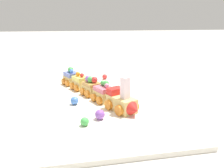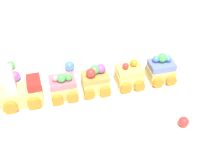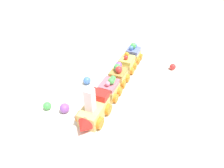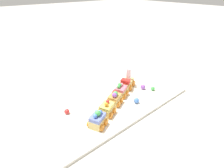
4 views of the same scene
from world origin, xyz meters
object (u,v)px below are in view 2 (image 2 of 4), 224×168
Objects in this scene: gumball_green at (11,65)px; gumball_purple at (15,76)px; cake_car_caramel at (95,81)px; gumball_blue at (70,66)px; cake_car_blueberry at (161,70)px; cake_car_strawberry at (63,87)px; cake_car_lemon at (130,76)px; gumball_red at (184,122)px; cake_train_locomotive at (18,94)px.

gumball_purple is (-0.03, 0.04, 0.00)m from gumball_green.
cake_car_caramel is 0.10m from gumball_blue.
cake_car_blueberry reaches higher than gumball_purple.
gumball_blue is (0.22, 0.01, -0.01)m from cake_car_blueberry.
cake_car_caramel is at bearing 142.76° from gumball_blue.
cake_car_strawberry is at bearing 98.22° from gumball_blue.
cake_car_lemon is at bearing -172.47° from gumball_purple.
gumball_purple is at bearing -24.42° from cake_car_caramel.
gumball_purple is (0.39, -0.07, 0.00)m from gumball_red.
cake_train_locomotive is at bearing 0.11° from cake_car_caramel.
cake_car_strawberry and cake_car_caramel have the same top height.
cake_car_lemon is 1.00× the size of cake_car_blueberry.
cake_train_locomotive is 0.33m from cake_car_blueberry.
cake_car_strawberry is 3.87× the size of gumball_green.
gumball_purple is at bearing -85.22° from cake_train_locomotive.
gumball_blue is at bearing -23.34° from cake_car_blueberry.
cake_car_caramel reaches higher than gumball_purple.
cake_car_caramel is at bearing -0.14° from cake_car_lemon.
cake_car_caramel is at bearing -179.49° from gumball_purple.
cake_car_strawberry is (-0.09, -0.04, -0.00)m from cake_train_locomotive.
gumball_red is at bearing 169.40° from gumball_purple.
gumball_blue is (0.08, -0.06, -0.01)m from cake_car_caramel.
gumball_blue reaches higher than gumball_green.
cake_car_caramel is 0.21m from gumball_red.
cake_car_caramel is at bearing -20.78° from gumball_red.
gumball_red is at bearing 153.99° from gumball_blue.
gumball_green is (0.07, -0.11, -0.02)m from cake_train_locomotive.
cake_train_locomotive is 0.17m from cake_car_caramel.
cake_car_blueberry is at bearing -168.61° from gumball_purple.
cake_car_strawberry reaches higher than gumball_blue.
cake_car_caramel is 3.19× the size of gumball_purple.
cake_train_locomotive is at bearing -0.51° from gumball_red.
cake_train_locomotive reaches higher than cake_car_blueberry.
gumball_purple is at bearing -17.39° from cake_car_lemon.
cake_train_locomotive reaches higher than cake_car_strawberry.
cake_car_caramel reaches higher than gumball_green.
cake_car_blueberry is 0.15m from gumball_red.
cake_car_blueberry is 0.37m from gumball_green.
cake_car_blueberry is 3.32× the size of gumball_blue.
gumball_red is (-0.13, 0.11, -0.01)m from cake_car_lemon.
gumball_blue is (-0.12, -0.06, -0.00)m from gumball_purple.
gumball_blue is (0.01, -0.09, -0.01)m from cake_car_strawberry.
gumball_purple reaches higher than gumball_green.
gumball_blue is at bearing -171.77° from gumball_green.
cake_car_strawberry reaches higher than gumball_red.
cake_car_strawberry reaches higher than gumball_green.
gumball_purple is 0.13m from gumball_blue.
cake_car_blueberry reaches higher than gumball_green.
gumball_red is (-0.26, 0.04, -0.01)m from cake_car_strawberry.
cake_car_caramel is at bearing 170.07° from gumball_green.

